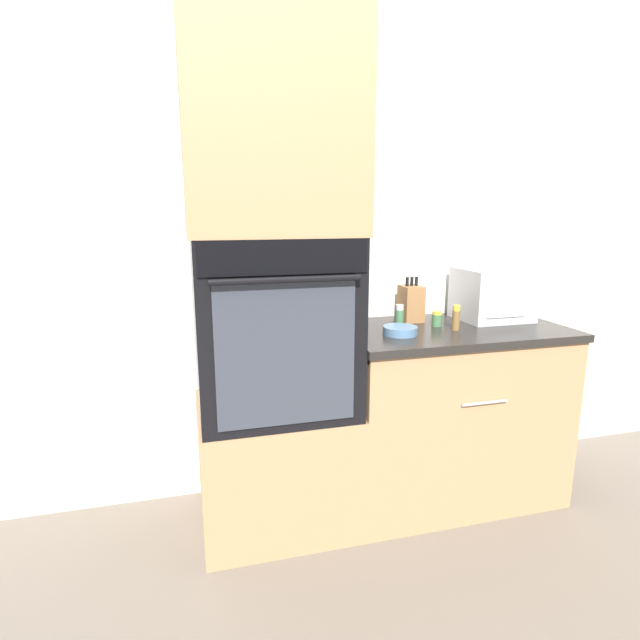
# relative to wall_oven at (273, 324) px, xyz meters

# --- Properties ---
(ground_plane) EXTENTS (12.00, 12.00, 0.00)m
(ground_plane) POSITION_rel_wall_oven_xyz_m (0.34, -0.30, -0.94)
(ground_plane) COLOR #6B6056
(wall_back) EXTENTS (8.00, 0.05, 2.50)m
(wall_back) POSITION_rel_wall_oven_xyz_m (0.34, 0.33, 0.31)
(wall_back) COLOR silver
(wall_back) RESTS_ON ground_plane
(oven_cabinet_base) EXTENTS (0.68, 0.60, 0.56)m
(oven_cabinet_base) POSITION_rel_wall_oven_xyz_m (0.00, 0.00, -0.66)
(oven_cabinet_base) COLOR #A87F56
(oven_cabinet_base) RESTS_ON ground_plane
(wall_oven) EXTENTS (0.65, 0.64, 0.75)m
(wall_oven) POSITION_rel_wall_oven_xyz_m (0.00, 0.00, 0.00)
(wall_oven) COLOR black
(wall_oven) RESTS_ON oven_cabinet_base
(oven_cabinet_upper) EXTENTS (0.68, 0.60, 0.90)m
(oven_cabinet_upper) POSITION_rel_wall_oven_xyz_m (0.00, 0.00, 0.82)
(oven_cabinet_upper) COLOR #A87F56
(oven_cabinet_upper) RESTS_ON wall_oven
(counter_unit) EXTENTS (1.07, 0.63, 0.87)m
(counter_unit) POSITION_rel_wall_oven_xyz_m (0.87, 0.00, -0.50)
(counter_unit) COLOR #A87F56
(counter_unit) RESTS_ON ground_plane
(microwave) EXTENTS (0.34, 0.30, 0.26)m
(microwave) POSITION_rel_wall_oven_xyz_m (1.15, 0.10, 0.06)
(microwave) COLOR #B2B5BA
(microwave) RESTS_ON counter_unit
(knife_block) EXTENTS (0.10, 0.12, 0.22)m
(knife_block) POSITION_rel_wall_oven_xyz_m (0.73, 0.17, 0.02)
(knife_block) COLOR olive
(knife_block) RESTS_ON counter_unit
(bowl) EXTENTS (0.15, 0.15, 0.04)m
(bowl) POSITION_rel_wall_oven_xyz_m (0.56, -0.07, -0.05)
(bowl) COLOR #517599
(bowl) RESTS_ON counter_unit
(condiment_jar_near) EXTENTS (0.04, 0.04, 0.12)m
(condiment_jar_near) POSITION_rel_wall_oven_xyz_m (0.85, -0.06, -0.01)
(condiment_jar_near) COLOR brown
(condiment_jar_near) RESTS_ON counter_unit
(condiment_jar_mid) EXTENTS (0.05, 0.05, 0.07)m
(condiment_jar_mid) POSITION_rel_wall_oven_xyz_m (0.80, 0.04, -0.03)
(condiment_jar_mid) COLOR #427047
(condiment_jar_mid) RESTS_ON counter_unit
(condiment_jar_far) EXTENTS (0.04, 0.04, 0.11)m
(condiment_jar_far) POSITION_rel_wall_oven_xyz_m (0.62, 0.06, -0.01)
(condiment_jar_far) COLOR #427047
(condiment_jar_far) RESTS_ON counter_unit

